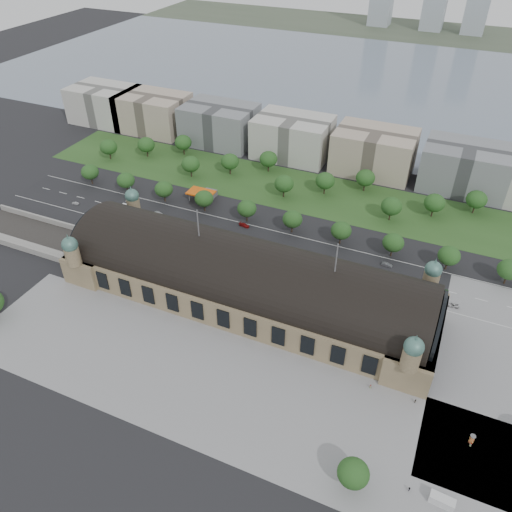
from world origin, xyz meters
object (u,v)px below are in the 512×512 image
at_px(bus_east, 313,263).
at_px(parked_car_0, 147,236).
at_px(parked_car_4, 197,249).
at_px(pedestrian_4, 409,489).
at_px(traffic_car_6, 453,305).
at_px(parked_car_1, 140,228).
at_px(van_south, 441,500).
at_px(traffic_car_1, 158,213).
at_px(bus_mid, 329,271).
at_px(pedestrian_2, 415,401).
at_px(traffic_car_0, 75,203).
at_px(pedestrian_5, 471,444).
at_px(traffic_car_4, 253,248).
at_px(traffic_car_3, 244,225).
at_px(pedestrian_0, 370,386).
at_px(parked_car_6, 177,244).
at_px(advertising_column, 472,439).
at_px(traffic_car_2, 147,215).
at_px(traffic_car_5, 387,265).
at_px(parked_car_3, 150,231).
at_px(parked_car_2, 166,235).
at_px(parked_car_5, 201,250).
at_px(bus_west, 278,258).

bearing_deg(bus_east, parked_car_0, 101.17).
relative_size(parked_car_4, pedestrian_4, 2.41).
relative_size(traffic_car_6, parked_car_4, 1.25).
bearing_deg(parked_car_1, van_south, 31.17).
xyz_separation_m(traffic_car_1, traffic_car_6, (145.82, -10.89, -0.09)).
bearing_deg(bus_mid, pedestrian_2, -139.41).
bearing_deg(traffic_car_0, pedestrian_5, 69.51).
distance_m(traffic_car_1, parked_car_4, 38.56).
relative_size(traffic_car_4, pedestrian_4, 2.39).
xyz_separation_m(traffic_car_3, bus_east, (41.01, -16.50, 1.04)).
xyz_separation_m(van_south, pedestrian_0, (-26.59, 30.73, -0.59)).
bearing_deg(parked_car_6, traffic_car_3, 108.03).
bearing_deg(traffic_car_3, parked_car_4, 164.70).
height_order(traffic_car_1, advertising_column, advertising_column).
distance_m(traffic_car_2, advertising_column, 175.50).
xyz_separation_m(parked_car_6, pedestrian_0, (102.32, -45.05, 0.08)).
xyz_separation_m(parked_car_0, parked_car_4, (27.05, 0.00, -0.12)).
relative_size(van_south, pedestrian_2, 4.23).
bearing_deg(traffic_car_3, parked_car_6, 148.54).
bearing_deg(parked_car_0, pedestrian_4, 32.10).
height_order(traffic_car_4, bus_east, bus_east).
distance_m(traffic_car_5, parked_car_1, 118.59).
height_order(van_south, advertising_column, advertising_column).
distance_m(parked_car_3, bus_east, 81.03).
relative_size(traffic_car_6, parked_car_2, 0.89).
bearing_deg(pedestrian_0, traffic_car_3, 154.05).
xyz_separation_m(parked_car_3, pedestrian_4, (138.17, -79.77, 0.17)).
bearing_deg(traffic_car_6, pedestrian_0, -22.72).
xyz_separation_m(traffic_car_2, parked_car_4, (37.28, -15.35, -0.16)).
bearing_deg(traffic_car_5, traffic_car_0, 98.01).
relative_size(traffic_car_1, advertising_column, 1.47).
bearing_deg(bus_east, parked_car_2, 98.84).
bearing_deg(parked_car_4, bus_east, 65.06).
bearing_deg(bus_mid, traffic_car_3, 68.67).
xyz_separation_m(traffic_car_6, parked_car_0, (-139.42, -8.30, 0.08)).
bearing_deg(traffic_car_3, pedestrian_5, -118.06).
bearing_deg(traffic_car_0, parked_car_6, 78.45).
height_order(parked_car_1, parked_car_6, parked_car_1).
xyz_separation_m(traffic_car_3, parked_car_1, (-45.75, -23.13, 0.04)).
height_order(parked_car_6, pedestrian_5, pedestrian_5).
relative_size(parked_car_5, bus_west, 0.49).
relative_size(traffic_car_5, pedestrian_4, 2.88).
xyz_separation_m(bus_west, pedestrian_4, (73.00, -83.75, -0.76)).
bearing_deg(van_south, traffic_car_1, 152.71).
relative_size(traffic_car_6, parked_car_5, 0.88).
bearing_deg(bus_east, pedestrian_0, -141.28).
bearing_deg(bus_east, pedestrian_5, -128.48).
relative_size(traffic_car_1, van_south, 0.67).
relative_size(parked_car_5, van_south, 0.80).
distance_m(parked_car_0, bus_mid, 88.12).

